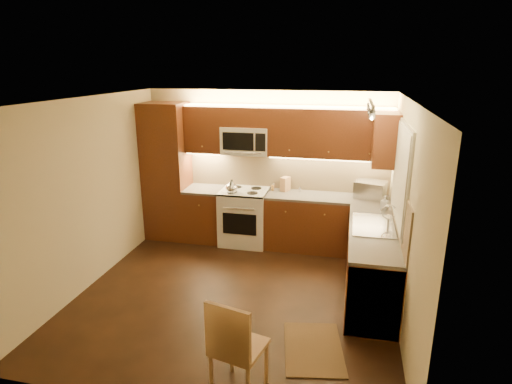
% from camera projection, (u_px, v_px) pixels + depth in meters
% --- Properties ---
extents(floor, '(4.00, 4.00, 0.01)m').
position_uv_depth(floor, '(236.00, 294.00, 5.57)').
color(floor, black).
rests_on(floor, ground).
extents(ceiling, '(4.00, 4.00, 0.01)m').
position_uv_depth(ceiling, '(233.00, 100.00, 4.85)').
color(ceiling, beige).
rests_on(ceiling, ground).
extents(wall_back, '(4.00, 0.01, 2.50)m').
position_uv_depth(wall_back, '(266.00, 167.00, 7.08)').
color(wall_back, '#C2B48D').
rests_on(wall_back, ground).
extents(wall_front, '(4.00, 0.01, 2.50)m').
position_uv_depth(wall_front, '(166.00, 282.00, 3.34)').
color(wall_front, '#C2B48D').
rests_on(wall_front, ground).
extents(wall_left, '(0.01, 4.00, 2.50)m').
position_uv_depth(wall_left, '(89.00, 193.00, 5.63)').
color(wall_left, '#C2B48D').
rests_on(wall_left, ground).
extents(wall_right, '(0.01, 4.00, 2.50)m').
position_uv_depth(wall_right, '(405.00, 216.00, 4.79)').
color(wall_right, '#C2B48D').
rests_on(wall_right, ground).
extents(pantry, '(0.70, 0.60, 2.30)m').
position_uv_depth(pantry, '(167.00, 172.00, 7.18)').
color(pantry, '#3F230D').
rests_on(pantry, floor).
extents(base_cab_back_left, '(0.62, 0.60, 0.86)m').
position_uv_depth(base_cab_back_left, '(206.00, 215.00, 7.25)').
color(base_cab_back_left, '#3F230D').
rests_on(base_cab_back_left, floor).
extents(counter_back_left, '(0.62, 0.60, 0.04)m').
position_uv_depth(counter_back_left, '(205.00, 189.00, 7.12)').
color(counter_back_left, '#363331').
rests_on(counter_back_left, base_cab_back_left).
extents(base_cab_back_right, '(1.92, 0.60, 0.86)m').
position_uv_depth(base_cab_back_right, '(326.00, 224.00, 6.82)').
color(base_cab_back_right, '#3F230D').
rests_on(base_cab_back_right, floor).
extents(counter_back_right, '(1.92, 0.60, 0.04)m').
position_uv_depth(counter_back_right, '(327.00, 197.00, 6.69)').
color(counter_back_right, '#363331').
rests_on(counter_back_right, base_cab_back_right).
extents(base_cab_right, '(0.60, 2.00, 0.86)m').
position_uv_depth(base_cab_right, '(371.00, 264.00, 5.47)').
color(base_cab_right, '#3F230D').
rests_on(base_cab_right, floor).
extents(counter_right, '(0.60, 2.00, 0.04)m').
position_uv_depth(counter_right, '(374.00, 231.00, 5.34)').
color(counter_right, '#363331').
rests_on(counter_right, base_cab_right).
extents(dishwasher, '(0.58, 0.60, 0.84)m').
position_uv_depth(dishwasher, '(373.00, 291.00, 4.81)').
color(dishwasher, silver).
rests_on(dishwasher, floor).
extents(backsplash_back, '(3.30, 0.02, 0.60)m').
position_uv_depth(backsplash_back, '(287.00, 171.00, 7.01)').
color(backsplash_back, tan).
rests_on(backsplash_back, wall_back).
extents(backsplash_right, '(0.02, 2.00, 0.60)m').
position_uv_depth(backsplash_right, '(400.00, 209.00, 5.18)').
color(backsplash_right, tan).
rests_on(backsplash_right, wall_right).
extents(upper_cab_back_left, '(0.62, 0.35, 0.75)m').
position_uv_depth(upper_cab_back_left, '(205.00, 129.00, 6.94)').
color(upper_cab_back_left, '#3F230D').
rests_on(upper_cab_back_left, wall_back).
extents(upper_cab_back_right, '(1.92, 0.35, 0.75)m').
position_uv_depth(upper_cab_back_right, '(331.00, 133.00, 6.52)').
color(upper_cab_back_right, '#3F230D').
rests_on(upper_cab_back_right, wall_back).
extents(upper_cab_bridge, '(0.76, 0.35, 0.31)m').
position_uv_depth(upper_cab_bridge, '(246.00, 117.00, 6.74)').
color(upper_cab_bridge, '#3F230D').
rests_on(upper_cab_bridge, wall_back).
extents(upper_cab_right_corner, '(0.35, 0.50, 0.75)m').
position_uv_depth(upper_cab_right_corner, '(386.00, 140.00, 5.96)').
color(upper_cab_right_corner, '#3F230D').
rests_on(upper_cab_right_corner, wall_right).
extents(stove, '(0.76, 0.65, 0.92)m').
position_uv_depth(stove, '(244.00, 217.00, 7.07)').
color(stove, silver).
rests_on(stove, floor).
extents(microwave, '(0.76, 0.38, 0.44)m').
position_uv_depth(microwave, '(246.00, 140.00, 6.83)').
color(microwave, silver).
rests_on(microwave, wall_back).
extents(window_frame, '(0.03, 1.44, 1.24)m').
position_uv_depth(window_frame, '(402.00, 174.00, 5.21)').
color(window_frame, silver).
rests_on(window_frame, wall_right).
extents(window_blinds, '(0.02, 1.36, 1.16)m').
position_uv_depth(window_blinds, '(400.00, 174.00, 5.21)').
color(window_blinds, silver).
rests_on(window_blinds, wall_right).
extents(sink, '(0.52, 0.86, 0.15)m').
position_uv_depth(sink, '(374.00, 220.00, 5.45)').
color(sink, silver).
rests_on(sink, counter_right).
extents(faucet, '(0.20, 0.04, 0.30)m').
position_uv_depth(faucet, '(389.00, 216.00, 5.39)').
color(faucet, silver).
rests_on(faucet, counter_right).
extents(track_light_bar, '(0.04, 1.20, 0.03)m').
position_uv_depth(track_light_bar, '(371.00, 103.00, 4.91)').
color(track_light_bar, silver).
rests_on(track_light_bar, ceiling).
extents(kettle, '(0.20, 0.20, 0.22)m').
position_uv_depth(kettle, '(231.00, 186.00, 6.75)').
color(kettle, silver).
rests_on(kettle, stove).
extents(toaster_oven, '(0.52, 0.44, 0.27)m').
position_uv_depth(toaster_oven, '(370.00, 190.00, 6.56)').
color(toaster_oven, silver).
rests_on(toaster_oven, counter_back_right).
extents(knife_block, '(0.16, 0.19, 0.23)m').
position_uv_depth(knife_block, '(285.00, 184.00, 6.95)').
color(knife_block, '#9D6E47').
rests_on(knife_block, counter_back_right).
extents(spice_jar_a, '(0.05, 0.05, 0.10)m').
position_uv_depth(spice_jar_a, '(274.00, 186.00, 7.08)').
color(spice_jar_a, silver).
rests_on(spice_jar_a, counter_back_right).
extents(spice_jar_b, '(0.05, 0.05, 0.10)m').
position_uv_depth(spice_jar_b, '(284.00, 186.00, 7.05)').
color(spice_jar_b, brown).
rests_on(spice_jar_b, counter_back_right).
extents(spice_jar_c, '(0.05, 0.05, 0.08)m').
position_uv_depth(spice_jar_c, '(300.00, 189.00, 6.90)').
color(spice_jar_c, silver).
rests_on(spice_jar_c, counter_back_right).
extents(spice_jar_d, '(0.06, 0.06, 0.09)m').
position_uv_depth(spice_jar_d, '(273.00, 188.00, 6.99)').
color(spice_jar_d, '#A67331').
rests_on(spice_jar_d, counter_back_right).
extents(soap_bottle, '(0.12, 0.12, 0.21)m').
position_uv_depth(soap_bottle, '(385.00, 203.00, 6.04)').
color(soap_bottle, '#B3B3B7').
rests_on(soap_bottle, counter_right).
extents(rug, '(0.75, 0.99, 0.01)m').
position_uv_depth(rug, '(313.00, 348.00, 4.50)').
color(rug, black).
rests_on(rug, floor).
extents(dining_chair, '(0.52, 0.52, 0.98)m').
position_uv_depth(dining_chair, '(239.00, 344.00, 3.80)').
color(dining_chair, '#9D6E47').
rests_on(dining_chair, floor).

